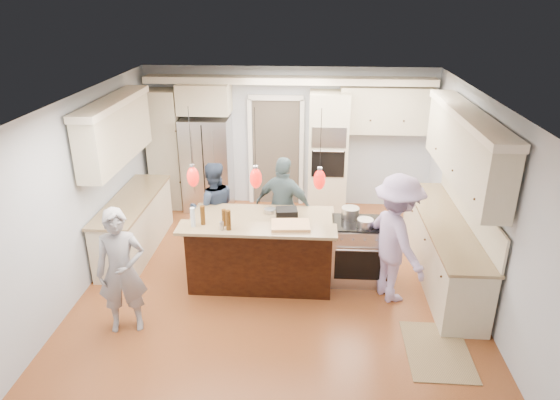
# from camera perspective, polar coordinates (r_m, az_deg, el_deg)

# --- Properties ---
(ground_plane) EXTENTS (6.00, 6.00, 0.00)m
(ground_plane) POSITION_cam_1_polar(r_m,az_deg,el_deg) (7.51, -0.18, -9.16)
(ground_plane) COLOR #964E29
(ground_plane) RESTS_ON ground
(room_shell) EXTENTS (5.54, 6.04, 2.72)m
(room_shell) POSITION_cam_1_polar(r_m,az_deg,el_deg) (6.73, -0.20, 4.10)
(room_shell) COLOR #B2BCC6
(room_shell) RESTS_ON ground
(refrigerator) EXTENTS (0.90, 0.70, 1.80)m
(refrigerator) POSITION_cam_1_polar(r_m,az_deg,el_deg) (9.72, -8.29, 4.10)
(refrigerator) COLOR #B7B7BC
(refrigerator) RESTS_ON ground
(oven_column) EXTENTS (0.72, 0.69, 2.30)m
(oven_column) POSITION_cam_1_polar(r_m,az_deg,el_deg) (9.46, 5.48, 5.33)
(oven_column) COLOR beige
(oven_column) RESTS_ON ground
(back_upper_cabinets) EXTENTS (5.30, 0.61, 2.54)m
(back_upper_cabinets) POSITION_cam_1_polar(r_m,az_deg,el_deg) (9.48, -3.59, 8.68)
(back_upper_cabinets) COLOR beige
(back_upper_cabinets) RESTS_ON ground
(right_counter_run) EXTENTS (0.64, 3.10, 2.51)m
(right_counter_run) POSITION_cam_1_polar(r_m,az_deg,el_deg) (7.54, 18.85, -1.28)
(right_counter_run) COLOR beige
(right_counter_run) RESTS_ON ground
(left_cabinets) EXTENTS (0.64, 2.30, 2.51)m
(left_cabinets) POSITION_cam_1_polar(r_m,az_deg,el_deg) (8.25, -16.99, 1.04)
(left_cabinets) COLOR beige
(left_cabinets) RESTS_ON ground
(kitchen_island) EXTENTS (2.10, 1.46, 1.12)m
(kitchen_island) POSITION_cam_1_polar(r_m,az_deg,el_deg) (7.35, -2.08, -5.58)
(kitchen_island) COLOR black
(kitchen_island) RESTS_ON ground
(island_range) EXTENTS (0.82, 0.71, 0.92)m
(island_range) POSITION_cam_1_polar(r_m,az_deg,el_deg) (7.43, 8.91, -5.76)
(island_range) COLOR #B7B7BC
(island_range) RESTS_ON ground
(pendant_lights) EXTENTS (1.75, 0.15, 1.03)m
(pendant_lights) POSITION_cam_1_polar(r_m,az_deg,el_deg) (6.28, -2.79, 2.53)
(pendant_lights) COLOR black
(pendant_lights) RESTS_ON ground
(person_bar_end) EXTENTS (0.67, 0.52, 1.64)m
(person_bar_end) POSITION_cam_1_polar(r_m,az_deg,el_deg) (6.43, -17.66, -7.79)
(person_bar_end) COLOR gray
(person_bar_end) RESTS_ON ground
(person_far_left) EXTENTS (0.89, 0.79, 1.54)m
(person_far_left) POSITION_cam_1_polar(r_m,az_deg,el_deg) (8.04, -7.61, -0.93)
(person_far_left) COLOR #28364F
(person_far_left) RESTS_ON ground
(person_far_right) EXTENTS (1.04, 0.70, 1.64)m
(person_far_right) POSITION_cam_1_polar(r_m,az_deg,el_deg) (7.88, 0.45, -0.82)
(person_far_right) COLOR #4D656C
(person_far_right) RESTS_ON ground
(person_range_side) EXTENTS (1.09, 1.34, 1.81)m
(person_range_side) POSITION_cam_1_polar(r_m,az_deg,el_deg) (6.88, 13.15, -4.34)
(person_range_side) COLOR #AA95C9
(person_range_side) RESTS_ON ground
(floor_rug) EXTENTS (0.76, 1.10, 0.01)m
(floor_rug) POSITION_cam_1_polar(r_m,az_deg,el_deg) (6.50, 17.53, -16.11)
(floor_rug) COLOR #947D51
(floor_rug) RESTS_ON ground
(water_bottle) EXTENTS (0.08, 0.08, 0.26)m
(water_bottle) POSITION_cam_1_polar(r_m,az_deg,el_deg) (6.60, -9.92, -1.95)
(water_bottle) COLOR silver
(water_bottle) RESTS_ON kitchen_island
(beer_bottle_a) EXTENTS (0.07, 0.07, 0.26)m
(beer_bottle_a) POSITION_cam_1_polar(r_m,az_deg,el_deg) (6.64, -8.83, -1.73)
(beer_bottle_a) COLOR #47290C
(beer_bottle_a) RESTS_ON kitchen_island
(beer_bottle_b) EXTENTS (0.09, 0.09, 0.27)m
(beer_bottle_b) POSITION_cam_1_polar(r_m,az_deg,el_deg) (6.45, -5.92, -2.30)
(beer_bottle_b) COLOR #47290C
(beer_bottle_b) RESTS_ON kitchen_island
(beer_bottle_c) EXTENTS (0.07, 0.07, 0.23)m
(beer_bottle_c) POSITION_cam_1_polar(r_m,az_deg,el_deg) (6.57, -6.42, -2.01)
(beer_bottle_c) COLOR #47290C
(beer_bottle_c) RESTS_ON kitchen_island
(drink_can) EXTENTS (0.07, 0.07, 0.11)m
(drink_can) POSITION_cam_1_polar(r_m,az_deg,el_deg) (6.48, -6.70, -2.96)
(drink_can) COLOR #B7B7BC
(drink_can) RESTS_ON kitchen_island
(cutting_board) EXTENTS (0.53, 0.40, 0.04)m
(cutting_board) POSITION_cam_1_polar(r_m,az_deg,el_deg) (6.55, 1.22, -2.89)
(cutting_board) COLOR tan
(cutting_board) RESTS_ON kitchen_island
(pot_large) EXTENTS (0.26, 0.26, 0.15)m
(pot_large) POSITION_cam_1_polar(r_m,az_deg,el_deg) (7.33, 8.04, -1.42)
(pot_large) COLOR #B7B7BC
(pot_large) RESTS_ON island_range
(pot_small) EXTENTS (0.23, 0.23, 0.11)m
(pot_small) POSITION_cam_1_polar(r_m,az_deg,el_deg) (7.08, 9.71, -2.60)
(pot_small) COLOR #B7B7BC
(pot_small) RESTS_ON island_range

